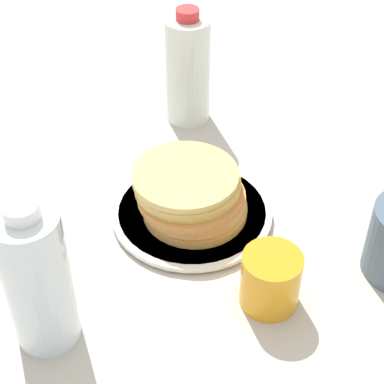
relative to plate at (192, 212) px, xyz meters
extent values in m
plane|color=#BCB7AD|center=(-0.02, 0.03, -0.01)|extent=(4.00, 4.00, 0.00)
cylinder|color=silver|center=(0.00, 0.00, 0.00)|extent=(0.22, 0.22, 0.01)
cylinder|color=silver|center=(0.00, 0.00, 0.00)|extent=(0.24, 0.24, 0.01)
cylinder|color=#C18F45|center=(0.01, 0.00, 0.01)|extent=(0.15, 0.15, 0.01)
cylinder|color=tan|center=(0.00, 0.00, 0.03)|extent=(0.15, 0.15, 0.02)
cylinder|color=#BC7A3F|center=(0.01, 0.00, 0.04)|extent=(0.15, 0.15, 0.01)
cylinder|color=tan|center=(0.00, -0.01, 0.05)|extent=(0.15, 0.15, 0.01)
cylinder|color=#D4BA6D|center=(-0.01, -0.01, 0.07)|extent=(0.15, 0.15, 0.01)
cylinder|color=orange|center=(0.18, 0.05, 0.03)|extent=(0.08, 0.08, 0.08)
cylinder|color=silver|center=(-0.25, 0.07, 0.09)|extent=(0.08, 0.08, 0.19)
cylinder|color=red|center=(-0.25, 0.07, 0.19)|extent=(0.04, 0.04, 0.02)
cylinder|color=silver|center=(0.15, -0.23, 0.09)|extent=(0.08, 0.08, 0.20)
cylinder|color=white|center=(0.15, -0.23, 0.20)|extent=(0.04, 0.04, 0.02)
camera|label=1|loc=(0.67, -0.20, 0.65)|focal=60.00mm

